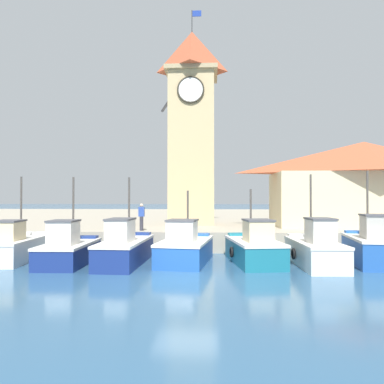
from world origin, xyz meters
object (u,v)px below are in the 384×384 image
fishing_boat_left_inner (69,249)px  fishing_boat_right_inner (315,250)px  clock_tower (192,122)px  port_crane_near (187,161)px  fishing_boat_mid_left (125,248)px  warehouse_right (364,183)px  fishing_boat_center (185,248)px  fishing_boat_mid_right (254,248)px  fishing_boat_left_outer (15,246)px  fishing_boat_right_outer (371,247)px  dock_worker_near_tower (141,217)px

fishing_boat_left_inner → fishing_boat_right_inner: fishing_boat_right_inner is taller
clock_tower → port_crane_near: size_ratio=1.01×
fishing_boat_mid_left → port_crane_near: (1.39, 23.43, 6.42)m
fishing_boat_right_inner → warehouse_right: bearing=56.8°
fishing_boat_center → fishing_boat_left_inner: bearing=-172.7°
fishing_boat_left_inner → fishing_boat_mid_left: (2.66, 0.22, 0.05)m
fishing_boat_mid_left → fishing_boat_mid_right: size_ratio=1.10×
fishing_boat_left_outer → fishing_boat_center: fishing_boat_left_outer is taller
fishing_boat_mid_left → fishing_boat_right_outer: bearing=2.3°
fishing_boat_right_inner → warehouse_right: warehouse_right is taller
clock_tower → fishing_boat_center: bearing=-88.9°
fishing_boat_left_outer → fishing_boat_mid_left: bearing=-5.5°
fishing_boat_left_inner → fishing_boat_right_outer: size_ratio=1.00×
fishing_boat_right_outer → clock_tower: clock_tower is taller
fishing_boat_left_inner → fishing_boat_center: 5.55m
fishing_boat_left_inner → fishing_boat_right_outer: 14.34m
clock_tower → warehouse_right: size_ratio=1.27×
fishing_boat_center → port_crane_near: port_crane_near is taller
fishing_boat_right_outer → clock_tower: (-9.00, 9.56, 7.93)m
port_crane_near → dock_worker_near_tower: port_crane_near is taller
fishing_boat_mid_right → fishing_boat_right_outer: size_ratio=1.09×
fishing_boat_right_outer → warehouse_right: warehouse_right is taller
fishing_boat_mid_left → fishing_boat_right_outer: fishing_boat_right_outer is taller
port_crane_near → fishing_boat_mid_right: bearing=-78.3°
fishing_boat_left_outer → port_crane_near: bearing=72.8°
fishing_boat_mid_left → port_crane_near: size_ratio=0.34×
fishing_boat_right_inner → fishing_boat_right_outer: bearing=12.0°
fishing_boat_left_outer → dock_worker_near_tower: fishing_boat_left_outer is taller
warehouse_right → fishing_boat_right_outer: bearing=-109.8°
warehouse_right → port_crane_near: (-13.19, 14.89, 3.01)m
warehouse_right → port_crane_near: bearing=131.5°
clock_tower → fishing_boat_mid_left: bearing=-104.9°
fishing_boat_center → clock_tower: 12.48m
fishing_boat_mid_right → port_crane_near: size_ratio=0.31×
fishing_boat_mid_right → fishing_boat_right_inner: 2.79m
fishing_boat_right_inner → clock_tower: bearing=121.6°
fishing_boat_right_outer → dock_worker_near_tower: size_ratio=2.75×
fishing_boat_mid_left → fishing_boat_center: fishing_boat_mid_left is taller
fishing_boat_right_outer → dock_worker_near_tower: 12.45m
fishing_boat_mid_left → clock_tower: clock_tower is taller
fishing_boat_right_outer → fishing_boat_left_outer: bearing=179.7°
fishing_boat_right_inner → warehouse_right: (5.68, 8.67, 3.39)m
fishing_boat_left_outer → fishing_boat_center: 8.53m
fishing_boat_left_inner → fishing_boat_mid_left: size_ratio=0.84×
fishing_boat_right_inner → dock_worker_near_tower: size_ratio=2.94×
fishing_boat_center → port_crane_near: bearing=93.6°
fishing_boat_left_outer → fishing_boat_right_inner: (14.58, -0.68, 0.05)m
fishing_boat_left_inner → fishing_boat_mid_right: bearing=4.4°
fishing_boat_center → fishing_boat_right_inner: fishing_boat_right_inner is taller
clock_tower → warehouse_right: clock_tower is taller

